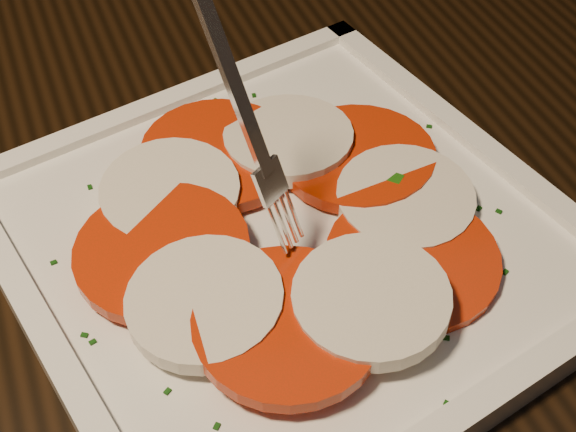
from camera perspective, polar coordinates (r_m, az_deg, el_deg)
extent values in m
cube|color=black|center=(0.45, 6.18, -8.69)|extent=(1.27, 0.91, 0.04)
cube|color=black|center=(1.05, -2.42, 8.61)|extent=(0.43, 0.43, 0.04)
cylinder|color=black|center=(1.09, -8.55, -9.30)|extent=(0.04, 0.04, 0.41)
cylinder|color=black|center=(1.16, 9.14, -4.69)|extent=(0.04, 0.04, 0.41)
cylinder|color=black|center=(1.33, -11.80, 3.21)|extent=(0.04, 0.04, 0.41)
cylinder|color=black|center=(1.38, 3.00, 6.46)|extent=(0.04, 0.04, 0.41)
cube|color=white|center=(0.45, 0.00, -1.94)|extent=(0.37, 0.37, 0.01)
cylinder|color=red|center=(0.44, 8.85, -3.10)|extent=(0.09, 0.09, 0.01)
cylinder|color=silver|center=(0.46, 8.33, 1.21)|extent=(0.08, 0.08, 0.01)
cylinder|color=red|center=(0.49, 4.93, 4.22)|extent=(0.09, 0.09, 0.01)
cylinder|color=silver|center=(0.49, 0.03, 5.49)|extent=(0.08, 0.08, 0.01)
cylinder|color=red|center=(0.48, -4.90, 4.44)|extent=(0.09, 0.09, 0.01)
cylinder|color=silver|center=(0.46, -8.37, 1.66)|extent=(0.08, 0.08, 0.01)
cylinder|color=red|center=(0.43, -8.97, -2.44)|extent=(0.09, 0.09, 0.01)
cylinder|color=silver|center=(0.40, -5.95, -6.06)|extent=(0.08, 0.08, 0.01)
cylinder|color=red|center=(0.39, -0.03, -7.66)|extent=(0.09, 0.09, 0.01)
cylinder|color=silver|center=(0.40, 5.93, -5.88)|extent=(0.08, 0.08, 0.01)
cube|color=#1C560E|center=(0.47, 6.34, 3.07)|extent=(0.03, 0.03, 0.00)
cube|color=#1C560E|center=(0.42, -5.46, -3.12)|extent=(0.04, 0.02, 0.00)
cube|color=#1C560E|center=(0.47, -5.92, 2.53)|extent=(0.04, 0.04, 0.01)
cube|color=#1C560E|center=(0.45, -6.48, 0.13)|extent=(0.04, 0.02, 0.01)
cube|color=#1C560E|center=(0.41, -2.38, -5.20)|extent=(0.04, 0.03, 0.00)
cube|color=#1C560E|center=(0.42, -6.35, -3.14)|extent=(0.04, 0.02, 0.00)
cube|color=#1C560E|center=(0.47, -4.62, 3.24)|extent=(0.05, 0.01, 0.00)
cube|color=#0E390A|center=(0.45, -16.33, -3.20)|extent=(0.00, 0.00, 0.00)
cube|color=#0E390A|center=(0.41, 8.96, -7.87)|extent=(0.00, 0.00, 0.00)
cube|color=#0E390A|center=(0.45, -14.63, -2.70)|extent=(0.00, 0.00, 0.00)
cube|color=#0E390A|center=(0.52, 1.40, 7.05)|extent=(0.00, 0.00, 0.00)
cube|color=#0E390A|center=(0.52, 6.76, 6.69)|extent=(0.00, 0.00, 0.00)
cube|color=#0E390A|center=(0.45, 15.19, -3.87)|extent=(0.00, 0.00, 0.00)
cube|color=#0E390A|center=(0.42, -14.28, -8.21)|extent=(0.00, 0.00, 0.00)
cube|color=#0E390A|center=(0.49, -13.91, 2.01)|extent=(0.00, 0.00, 0.00)
cube|color=#0E390A|center=(0.47, 13.41, 0.52)|extent=(0.00, 0.00, 0.00)
cube|color=#0E390A|center=(0.48, 14.76, 0.32)|extent=(0.00, 0.00, 0.00)
cube|color=#0E390A|center=(0.44, 13.08, -4.66)|extent=(0.00, 0.00, 0.00)
cube|color=#0E390A|center=(0.47, -11.30, 0.33)|extent=(0.00, 0.00, 0.00)
cube|color=#0E390A|center=(0.54, -5.22, 8.19)|extent=(0.00, 0.00, 0.00)
cube|color=#0E390A|center=(0.39, 11.27, -12.95)|extent=(0.00, 0.00, 0.00)
cube|color=#0E390A|center=(0.39, -8.56, -12.23)|extent=(0.00, 0.00, 0.00)
cube|color=#0E390A|center=(0.42, -13.72, -8.70)|extent=(0.00, 0.00, 0.00)
cube|color=#0E390A|center=(0.41, -7.55, -9.34)|extent=(0.00, 0.00, 0.00)
cube|color=#0E390A|center=(0.40, 4.73, -11.05)|extent=(0.00, 0.00, 0.00)
cube|color=#0E390A|center=(0.54, -2.44, 8.56)|extent=(0.00, 0.00, 0.00)
cube|color=#0E390A|center=(0.43, 13.91, -5.84)|extent=(0.00, 0.00, 0.00)
cube|color=#0E390A|center=(0.52, 10.00, 6.29)|extent=(0.00, 0.00, 0.00)
cube|color=#0E390A|center=(0.41, 11.18, -8.50)|extent=(0.00, 0.00, 0.00)
cube|color=#0E390A|center=(0.38, -5.09, -14.67)|extent=(0.00, 0.00, 0.00)
cube|color=#0E390A|center=(0.43, 12.80, -6.15)|extent=(0.00, 0.00, 0.00)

